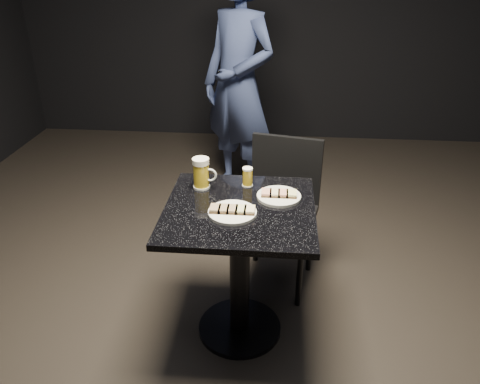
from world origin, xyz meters
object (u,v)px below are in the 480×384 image
object	(u,v)px
plate_large	(232,212)
table	(240,251)
plate_small	(279,196)
beer_mug	(202,173)
chair	(281,204)
patron	(239,85)
beer_tumbler	(248,177)

from	to	relation	value
plate_large	table	distance (m)	0.26
plate_small	beer_mug	distance (m)	0.40
plate_small	chair	distance (m)	0.47
patron	beer_tumbler	distance (m)	1.42
table	beer_mug	size ratio (longest dim) A/B	4.75
beer_tumbler	chair	xyz separation A→B (m)	(0.18, 0.27, -0.30)
beer_mug	beer_tumbler	size ratio (longest dim) A/B	1.61
plate_large	plate_small	world-z (taller)	same
plate_large	beer_tumbler	distance (m)	0.30
patron	table	xyz separation A→B (m)	(0.15, -1.64, -0.40)
plate_large	patron	size ratio (longest dim) A/B	0.12
plate_small	patron	distance (m)	1.57
plate_small	table	xyz separation A→B (m)	(-0.18, -0.11, -0.25)
beer_tumbler	chair	size ratio (longest dim) A/B	0.11
plate_large	plate_small	xyz separation A→B (m)	(0.21, 0.18, 0.00)
plate_large	beer_tumbler	size ratio (longest dim) A/B	2.26
patron	beer_tumbler	xyz separation A→B (m)	(0.17, -1.41, -0.10)
plate_large	table	xyz separation A→B (m)	(0.03, 0.06, -0.25)
plate_small	beer_mug	bearing A→B (deg)	168.96
plate_small	table	distance (m)	0.33
plate_large	beer_mug	world-z (taller)	beer_mug
beer_mug	chair	size ratio (longest dim) A/B	0.18
plate_small	beer_mug	world-z (taller)	beer_mug
patron	beer_mug	world-z (taller)	patron
table	chair	bearing A→B (deg)	68.84
table	patron	bearing A→B (deg)	95.39
plate_small	beer_tumbler	world-z (taller)	beer_tumbler
chair	plate_large	bearing A→B (deg)	-111.41
plate_large	patron	bearing A→B (deg)	94.28
beer_mug	chair	bearing A→B (deg)	38.13
plate_large	patron	distance (m)	1.71
plate_large	chair	bearing A→B (deg)	68.59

